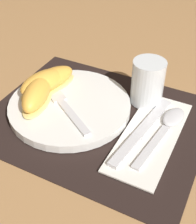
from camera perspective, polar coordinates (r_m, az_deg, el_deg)
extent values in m
plane|color=#A37547|center=(0.59, -0.23, -1.38)|extent=(3.00, 3.00, 0.00)
cube|color=black|center=(0.59, -0.23, -1.23)|extent=(0.40, 0.33, 0.00)
cylinder|color=white|center=(0.61, -5.35, 0.96)|extent=(0.24, 0.24, 0.02)
cylinder|color=silver|center=(0.61, 9.07, 5.42)|extent=(0.06, 0.06, 0.09)
cylinder|color=#F9AD19|center=(0.63, 8.88, 3.83)|extent=(0.05, 0.05, 0.05)
cube|color=white|center=(0.56, 9.60, -4.14)|extent=(0.09, 0.23, 0.00)
cube|color=silver|center=(0.52, 4.92, -7.07)|extent=(0.03, 0.08, 0.01)
cube|color=silver|center=(0.59, 9.99, -1.05)|extent=(0.03, 0.12, 0.01)
cube|color=silver|center=(0.54, 9.80, -6.25)|extent=(0.03, 0.12, 0.01)
ellipsoid|color=silver|center=(0.60, 13.66, -0.89)|extent=(0.04, 0.06, 0.01)
cube|color=silver|center=(0.57, -4.55, -0.88)|extent=(0.10, 0.07, 0.00)
cube|color=silver|center=(0.63, -8.15, 3.61)|extent=(0.07, 0.06, 0.00)
ellipsoid|color=#F4DB84|center=(0.65, -8.84, 4.74)|extent=(0.09, 0.13, 0.01)
ellipsoid|color=#F9B242|center=(0.64, -8.97, 5.84)|extent=(0.08, 0.13, 0.04)
ellipsoid|color=#F4DB84|center=(0.64, -9.90, 4.07)|extent=(0.08, 0.12, 0.01)
ellipsoid|color=#F9B242|center=(0.63, -10.07, 5.32)|extent=(0.08, 0.11, 0.04)
ellipsoid|color=#F4DB84|center=(0.61, -10.91, 2.12)|extent=(0.08, 0.12, 0.01)
ellipsoid|color=#F9B242|center=(0.60, -11.11, 3.42)|extent=(0.07, 0.12, 0.04)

